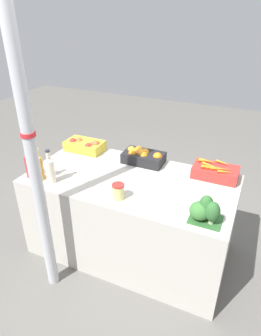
{
  "coord_description": "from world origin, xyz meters",
  "views": [
    {
      "loc": [
        0.9,
        -1.98,
        2.08
      ],
      "look_at": [
        0.0,
        0.0,
        0.89
      ],
      "focal_mm": 32.0,
      "sensor_mm": 36.0,
      "label": 1
    }
  ],
  "objects_px": {
    "support_pole": "(30,146)",
    "broccoli_pile": "(205,210)",
    "juice_bottle_ruby": "(29,165)",
    "apple_crate": "(85,145)",
    "orange_crate": "(143,156)",
    "juice_bottle_amber": "(39,166)",
    "pickle_jar": "(118,191)",
    "juice_bottle_cloudy": "(50,169)",
    "carrot_crate": "(215,172)"
  },
  "relations": [
    {
      "from": "support_pole",
      "to": "broccoli_pile",
      "type": "distance_m",
      "value": 1.23
    },
    {
      "from": "juice_bottle_ruby",
      "to": "support_pole",
      "type": "bearing_deg",
      "value": -40.82
    },
    {
      "from": "support_pole",
      "to": "juice_bottle_ruby",
      "type": "distance_m",
      "value": 0.59
    },
    {
      "from": "apple_crate",
      "to": "orange_crate",
      "type": "relative_size",
      "value": 1.0
    },
    {
      "from": "apple_crate",
      "to": "juice_bottle_amber",
      "type": "height_order",
      "value": "juice_bottle_amber"
    },
    {
      "from": "support_pole",
      "to": "apple_crate",
      "type": "xyz_separation_m",
      "value": [
        -0.2,
        0.94,
        -0.42
      ]
    },
    {
      "from": "support_pole",
      "to": "pickle_jar",
      "type": "height_order",
      "value": "support_pole"
    },
    {
      "from": "apple_crate",
      "to": "broccoli_pile",
      "type": "height_order",
      "value": "broccoli_pile"
    },
    {
      "from": "apple_crate",
      "to": "juice_bottle_cloudy",
      "type": "height_order",
      "value": "juice_bottle_cloudy"
    },
    {
      "from": "apple_crate",
      "to": "juice_bottle_ruby",
      "type": "xyz_separation_m",
      "value": [
        -0.15,
        -0.63,
        0.06
      ]
    },
    {
      "from": "apple_crate",
      "to": "broccoli_pile",
      "type": "bearing_deg",
      "value": -25.0
    },
    {
      "from": "juice_bottle_amber",
      "to": "juice_bottle_cloudy",
      "type": "distance_m",
      "value": 0.11
    },
    {
      "from": "support_pole",
      "to": "orange_crate",
      "type": "relative_size",
      "value": 6.77
    },
    {
      "from": "carrot_crate",
      "to": "broccoli_pile",
      "type": "bearing_deg",
      "value": -86.05
    },
    {
      "from": "juice_bottle_cloudy",
      "to": "juice_bottle_amber",
      "type": "bearing_deg",
      "value": -180.0
    },
    {
      "from": "support_pole",
      "to": "juice_bottle_ruby",
      "type": "xyz_separation_m",
      "value": [
        -0.35,
        0.3,
        -0.37
      ]
    },
    {
      "from": "orange_crate",
      "to": "carrot_crate",
      "type": "distance_m",
      "value": 0.66
    },
    {
      "from": "broccoli_pile",
      "to": "pickle_jar",
      "type": "distance_m",
      "value": 0.65
    },
    {
      "from": "broccoli_pile",
      "to": "juice_bottle_ruby",
      "type": "relative_size",
      "value": 0.84
    },
    {
      "from": "juice_bottle_amber",
      "to": "juice_bottle_cloudy",
      "type": "height_order",
      "value": "juice_bottle_cloudy"
    },
    {
      "from": "orange_crate",
      "to": "broccoli_pile",
      "type": "distance_m",
      "value": 0.94
    },
    {
      "from": "orange_crate",
      "to": "broccoli_pile",
      "type": "bearing_deg",
      "value": -41.51
    },
    {
      "from": "juice_bottle_amber",
      "to": "pickle_jar",
      "type": "bearing_deg",
      "value": 1.24
    },
    {
      "from": "carrot_crate",
      "to": "broccoli_pile",
      "type": "distance_m",
      "value": 0.62
    },
    {
      "from": "orange_crate",
      "to": "juice_bottle_cloudy",
      "type": "height_order",
      "value": "juice_bottle_cloudy"
    },
    {
      "from": "carrot_crate",
      "to": "pickle_jar",
      "type": "bearing_deg",
      "value": -134.27
    },
    {
      "from": "support_pole",
      "to": "juice_bottle_amber",
      "type": "height_order",
      "value": "support_pole"
    },
    {
      "from": "broccoli_pile",
      "to": "juice_bottle_cloudy",
      "type": "height_order",
      "value": "juice_bottle_cloudy"
    },
    {
      "from": "juice_bottle_cloudy",
      "to": "orange_crate",
      "type": "bearing_deg",
      "value": 49.25
    },
    {
      "from": "apple_crate",
      "to": "orange_crate",
      "type": "height_order",
      "value": "orange_crate"
    },
    {
      "from": "apple_crate",
      "to": "orange_crate",
      "type": "bearing_deg",
      "value": 0.66
    },
    {
      "from": "support_pole",
      "to": "pickle_jar",
      "type": "bearing_deg",
      "value": 33.97
    },
    {
      "from": "support_pole",
      "to": "juice_bottle_ruby",
      "type": "height_order",
      "value": "support_pole"
    },
    {
      "from": "support_pole",
      "to": "orange_crate",
      "type": "bearing_deg",
      "value": 66.07
    },
    {
      "from": "support_pole",
      "to": "juice_bottle_cloudy",
      "type": "bearing_deg",
      "value": 113.37
    },
    {
      "from": "support_pole",
      "to": "carrot_crate",
      "type": "bearing_deg",
      "value": 41.06
    },
    {
      "from": "apple_crate",
      "to": "carrot_crate",
      "type": "xyz_separation_m",
      "value": [
        1.28,
        0.0,
        -0.0
      ]
    },
    {
      "from": "support_pole",
      "to": "orange_crate",
      "type": "distance_m",
      "value": 1.11
    },
    {
      "from": "carrot_crate",
      "to": "juice_bottle_cloudy",
      "type": "height_order",
      "value": "juice_bottle_cloudy"
    },
    {
      "from": "apple_crate",
      "to": "carrot_crate",
      "type": "bearing_deg",
      "value": 0.22
    },
    {
      "from": "juice_bottle_ruby",
      "to": "juice_bottle_amber",
      "type": "height_order",
      "value": "juice_bottle_amber"
    },
    {
      "from": "carrot_crate",
      "to": "juice_bottle_amber",
      "type": "xyz_separation_m",
      "value": [
        -1.33,
        -0.64,
        0.07
      ]
    },
    {
      "from": "orange_crate",
      "to": "juice_bottle_amber",
      "type": "distance_m",
      "value": 0.92
    },
    {
      "from": "apple_crate",
      "to": "broccoli_pile",
      "type": "xyz_separation_m",
      "value": [
        1.32,
        -0.62,
        0.03
      ]
    },
    {
      "from": "juice_bottle_ruby",
      "to": "pickle_jar",
      "type": "distance_m",
      "value": 0.83
    },
    {
      "from": "carrot_crate",
      "to": "pickle_jar",
      "type": "distance_m",
      "value": 0.87
    },
    {
      "from": "orange_crate",
      "to": "pickle_jar",
      "type": "xyz_separation_m",
      "value": [
        0.06,
        -0.62,
        -0.0
      ]
    },
    {
      "from": "juice_bottle_cloudy",
      "to": "juice_bottle_ruby",
      "type": "bearing_deg",
      "value": -180.0
    },
    {
      "from": "apple_crate",
      "to": "juice_bottle_cloudy",
      "type": "bearing_deg",
      "value": -83.95
    },
    {
      "from": "apple_crate",
      "to": "pickle_jar",
      "type": "height_order",
      "value": "apple_crate"
    }
  ]
}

